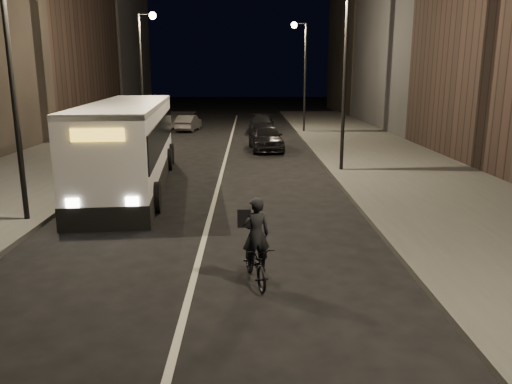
{
  "coord_description": "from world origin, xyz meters",
  "views": [
    {
      "loc": [
        1.25,
        -10.91,
        4.53
      ],
      "look_at": [
        1.45,
        1.81,
        1.5
      ],
      "focal_mm": 35.0,
      "sensor_mm": 36.0,
      "label": 1
    }
  ],
  "objects_px": {
    "streetlight_left_far": "(145,60)",
    "car_far": "(262,124)",
    "streetlight_right_far": "(302,62)",
    "city_bus": "(130,141)",
    "streetlight_right_mid": "(340,54)",
    "streetlight_left_near": "(17,44)",
    "cyclist_on_bicycle": "(256,255)",
    "car_near": "(266,137)",
    "car_mid": "(188,123)"
  },
  "relations": [
    {
      "from": "streetlight_left_far",
      "to": "car_far",
      "type": "xyz_separation_m",
      "value": [
        7.63,
        6.39,
        -4.68
      ]
    },
    {
      "from": "streetlight_right_far",
      "to": "city_bus",
      "type": "height_order",
      "value": "streetlight_right_far"
    },
    {
      "from": "streetlight_right_mid",
      "to": "streetlight_left_near",
      "type": "bearing_deg",
      "value": -143.12
    },
    {
      "from": "cyclist_on_bicycle",
      "to": "car_near",
      "type": "height_order",
      "value": "cyclist_on_bicycle"
    },
    {
      "from": "streetlight_right_far",
      "to": "streetlight_left_far",
      "type": "bearing_deg",
      "value": -150.64
    },
    {
      "from": "car_mid",
      "to": "streetlight_left_far",
      "type": "bearing_deg",
      "value": 84.48
    },
    {
      "from": "cyclist_on_bicycle",
      "to": "city_bus",
      "type": "bearing_deg",
      "value": 103.26
    },
    {
      "from": "streetlight_left_near",
      "to": "car_near",
      "type": "bearing_deg",
      "value": 63.13
    },
    {
      "from": "streetlight_left_far",
      "to": "car_far",
      "type": "distance_m",
      "value": 11.0
    },
    {
      "from": "car_near",
      "to": "car_far",
      "type": "xyz_separation_m",
      "value": [
        -0.0,
        9.32,
        -0.1
      ]
    },
    {
      "from": "streetlight_right_mid",
      "to": "car_mid",
      "type": "xyz_separation_m",
      "value": [
        -8.93,
        17.69,
        -4.72
      ]
    },
    {
      "from": "city_bus",
      "to": "cyclist_on_bicycle",
      "type": "xyz_separation_m",
      "value": [
        5.0,
        -10.06,
        -1.19
      ]
    },
    {
      "from": "streetlight_right_far",
      "to": "streetlight_left_near",
      "type": "height_order",
      "value": "same"
    },
    {
      "from": "streetlight_right_far",
      "to": "car_far",
      "type": "height_order",
      "value": "streetlight_right_far"
    },
    {
      "from": "streetlight_left_near",
      "to": "cyclist_on_bicycle",
      "type": "distance_m",
      "value": 9.42
    },
    {
      "from": "car_mid",
      "to": "car_far",
      "type": "xyz_separation_m",
      "value": [
        5.9,
        -1.3,
        0.04
      ]
    },
    {
      "from": "city_bus",
      "to": "car_mid",
      "type": "distance_m",
      "value": 20.28
    },
    {
      "from": "streetlight_left_near",
      "to": "car_near",
      "type": "distance_m",
      "value": 17.5
    },
    {
      "from": "cyclist_on_bicycle",
      "to": "car_mid",
      "type": "distance_m",
      "value": 30.72
    },
    {
      "from": "streetlight_left_far",
      "to": "car_near",
      "type": "distance_m",
      "value": 9.37
    },
    {
      "from": "cyclist_on_bicycle",
      "to": "car_near",
      "type": "distance_m",
      "value": 19.71
    },
    {
      "from": "streetlight_left_far",
      "to": "car_mid",
      "type": "xyz_separation_m",
      "value": [
        1.73,
        7.69,
        -4.72
      ]
    },
    {
      "from": "cyclist_on_bicycle",
      "to": "streetlight_right_far",
      "type": "bearing_deg",
      "value": 69.0
    },
    {
      "from": "car_far",
      "to": "streetlight_right_mid",
      "type": "bearing_deg",
      "value": -76.08
    },
    {
      "from": "car_near",
      "to": "car_mid",
      "type": "distance_m",
      "value": 12.15
    },
    {
      "from": "streetlight_left_near",
      "to": "car_mid",
      "type": "distance_m",
      "value": 26.18
    },
    {
      "from": "city_bus",
      "to": "car_near",
      "type": "relative_size",
      "value": 2.79
    },
    {
      "from": "streetlight_right_mid",
      "to": "streetlight_left_far",
      "type": "height_order",
      "value": "same"
    },
    {
      "from": "streetlight_right_mid",
      "to": "streetlight_left_near",
      "type": "xyz_separation_m",
      "value": [
        -10.66,
        -8.0,
        0.0
      ]
    },
    {
      "from": "streetlight_right_far",
      "to": "cyclist_on_bicycle",
      "type": "distance_m",
      "value": 29.27
    },
    {
      "from": "streetlight_left_far",
      "to": "car_mid",
      "type": "distance_m",
      "value": 9.19
    },
    {
      "from": "city_bus",
      "to": "car_near",
      "type": "xyz_separation_m",
      "value": [
        5.9,
        9.62,
        -1.07
      ]
    },
    {
      "from": "streetlight_right_far",
      "to": "car_near",
      "type": "distance_m",
      "value": 10.48
    },
    {
      "from": "streetlight_right_far",
      "to": "car_far",
      "type": "xyz_separation_m",
      "value": [
        -3.03,
        0.39,
        -4.68
      ]
    },
    {
      "from": "car_near",
      "to": "streetlight_left_near",
      "type": "bearing_deg",
      "value": -121.64
    },
    {
      "from": "streetlight_right_mid",
      "to": "streetlight_left_near",
      "type": "distance_m",
      "value": 13.33
    },
    {
      "from": "streetlight_left_far",
      "to": "city_bus",
      "type": "relative_size",
      "value": 0.63
    },
    {
      "from": "streetlight_right_far",
      "to": "car_near",
      "type": "height_order",
      "value": "streetlight_right_far"
    },
    {
      "from": "streetlight_left_far",
      "to": "car_mid",
      "type": "relative_size",
      "value": 2.08
    },
    {
      "from": "streetlight_right_mid",
      "to": "city_bus",
      "type": "height_order",
      "value": "streetlight_right_mid"
    },
    {
      "from": "city_bus",
      "to": "car_far",
      "type": "height_order",
      "value": "city_bus"
    },
    {
      "from": "streetlight_right_mid",
      "to": "streetlight_right_far",
      "type": "distance_m",
      "value": 16.0
    },
    {
      "from": "streetlight_left_far",
      "to": "car_far",
      "type": "bearing_deg",
      "value": 39.95
    },
    {
      "from": "car_mid",
      "to": "car_near",
      "type": "bearing_deg",
      "value": 126.23
    },
    {
      "from": "streetlight_left_near",
      "to": "car_near",
      "type": "xyz_separation_m",
      "value": [
        7.63,
        15.07,
        -4.58
      ]
    },
    {
      "from": "cyclist_on_bicycle",
      "to": "car_far",
      "type": "bearing_deg",
      "value": 75.05
    },
    {
      "from": "streetlight_left_far",
      "to": "cyclist_on_bicycle",
      "type": "distance_m",
      "value": 24.06
    },
    {
      "from": "streetlight_right_mid",
      "to": "car_mid",
      "type": "bearing_deg",
      "value": 116.79
    },
    {
      "from": "car_near",
      "to": "car_far",
      "type": "bearing_deg",
      "value": 85.24
    },
    {
      "from": "streetlight_right_far",
      "to": "car_near",
      "type": "relative_size",
      "value": 1.76
    }
  ]
}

